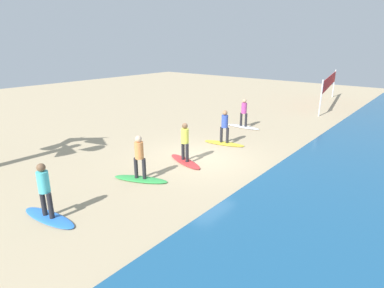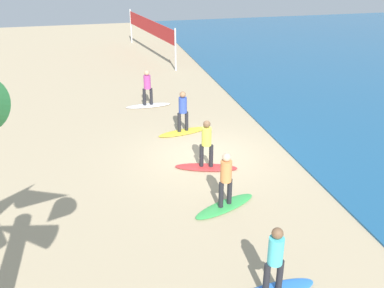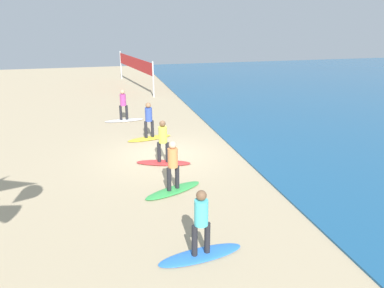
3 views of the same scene
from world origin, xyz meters
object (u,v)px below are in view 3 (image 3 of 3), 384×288
object	(u,v)px
surfboard_white	(124,120)
surfer_red	(163,138)
surfboard_red	(164,163)
surfer_blue	(201,218)
volleyball_net	(135,65)
surfboard_yellow	(150,138)
surfboard_green	(173,190)
surfer_green	(173,162)
surfer_yellow	(149,118)
surfer_white	(123,103)
surfboard_blue	(201,255)

from	to	relation	value
surfboard_white	surfer_red	size ratio (longest dim) A/B	1.28
surfboard_red	surfer_red	bearing A→B (deg)	134.27
surfboard_white	surfer_blue	size ratio (longest dim) A/B	1.28
volleyball_net	surfboard_yellow	bearing A→B (deg)	-3.37
surfboard_red	surfboard_green	world-z (taller)	same
surfboard_white	surfer_green	world-z (taller)	surfer_green
surfboard_yellow	surfer_yellow	bearing A→B (deg)	167.26
surfer_white	surfer_blue	distance (m)	12.54
surfboard_white	volleyball_net	distance (m)	10.62
surfer_yellow	surfboard_red	world-z (taller)	surfer_yellow
surfer_red	volleyball_net	bearing A→B (deg)	177.59
surfer_white	surfboard_red	size ratio (longest dim) A/B	0.78
surfer_white	surfboard_green	distance (m)	9.11
surfboard_red	surfer_green	world-z (taller)	surfer_green
surfboard_white	surfer_blue	bearing A→B (deg)	-88.55
surfer_white	surfer_yellow	distance (m)	3.55
surfboard_green	surfer_green	world-z (taller)	surfer_green
surfboard_yellow	surfer_yellow	distance (m)	0.99
surfer_red	surfer_blue	distance (m)	5.93
surfboard_green	surfboard_white	bearing A→B (deg)	71.70
surfboard_yellow	volleyball_net	world-z (taller)	volleyball_net
surfer_white	surfer_red	size ratio (longest dim) A/B	1.00
surfboard_blue	surfboard_green	bearing A→B (deg)	81.49
surfboard_green	surfboard_blue	world-z (taller)	same
surfboard_blue	surfer_blue	xyz separation A→B (m)	(0.00, 0.00, 0.99)
surfboard_green	surfer_green	xyz separation A→B (m)	(-0.00, 0.00, 0.99)
surfer_white	surfboard_green	xyz separation A→B (m)	(9.01, 0.89, -0.99)
volleyball_net	surfer_yellow	bearing A→B (deg)	-3.37
surfboard_yellow	surfboard_green	size ratio (longest dim) A/B	1.00
surfboard_yellow	surfer_green	xyz separation A→B (m)	(5.58, -0.01, 0.99)
surfboard_red	surfboard_white	bearing A→B (deg)	116.35
surfboard_green	surfer_blue	world-z (taller)	surfer_blue
surfboard_white	surfboard_yellow	world-z (taller)	same
surfboard_red	surfboard_blue	size ratio (longest dim) A/B	1.00
surfboard_white	surfboard_red	size ratio (longest dim) A/B	1.00
surfer_yellow	surfer_green	distance (m)	5.58
surfboard_white	surfer_white	size ratio (longest dim) A/B	1.28
surfer_red	surfer_blue	world-z (taller)	same
surfboard_yellow	surfboard_blue	world-z (taller)	same
surfer_yellow	surfboard_blue	bearing A→B (deg)	-0.41
surfboard_yellow	surfer_green	distance (m)	5.67
surfer_yellow	surfboard_green	distance (m)	5.67
surfer_green	surfer_white	bearing A→B (deg)	-174.35
surfboard_yellow	surfer_red	xyz separation A→B (m)	(3.15, 0.10, 0.99)
surfboard_yellow	surfer_green	size ratio (longest dim) A/B	1.28
surfer_red	surfer_blue	bearing A→B (deg)	-1.58
surfer_red	volleyball_net	xyz separation A→B (m)	(-16.92, 0.71, 0.75)
surfer_white	surfboard_yellow	size ratio (longest dim) A/B	0.78
surfboard_blue	volleyball_net	bearing A→B (deg)	80.20
surfer_white	surfboard_red	world-z (taller)	surfer_white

